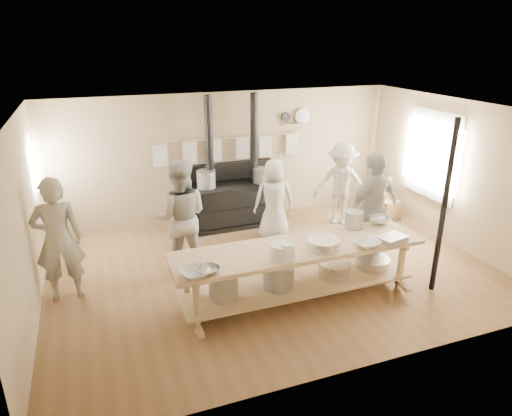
# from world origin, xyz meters

# --- Properties ---
(ground) EXTENTS (7.00, 7.00, 0.00)m
(ground) POSITION_xyz_m (0.00, 0.00, 0.00)
(ground) COLOR brown
(ground) RESTS_ON ground
(room_shell) EXTENTS (7.00, 7.00, 7.00)m
(room_shell) POSITION_xyz_m (0.00, 0.00, 1.62)
(room_shell) COLOR tan
(room_shell) RESTS_ON ground
(window_right) EXTENTS (0.09, 1.50, 1.65)m
(window_right) POSITION_xyz_m (3.47, 0.60, 1.50)
(window_right) COLOR beige
(window_right) RESTS_ON ground
(left_opening) EXTENTS (0.00, 0.90, 0.90)m
(left_opening) POSITION_xyz_m (-3.45, 2.00, 1.60)
(left_opening) COLOR white
(left_opening) RESTS_ON ground
(stove) EXTENTS (1.90, 0.75, 2.60)m
(stove) POSITION_xyz_m (-0.01, 2.12, 0.52)
(stove) COLOR black
(stove) RESTS_ON ground
(towel_rail) EXTENTS (3.00, 0.04, 0.47)m
(towel_rail) POSITION_xyz_m (0.00, 2.40, 1.56)
(towel_rail) COLOR tan
(towel_rail) RESTS_ON ground
(back_wall_shelf) EXTENTS (0.63, 0.14, 0.32)m
(back_wall_shelf) POSITION_xyz_m (1.46, 2.43, 2.00)
(back_wall_shelf) COLOR tan
(back_wall_shelf) RESTS_ON ground
(prep_table) EXTENTS (3.60, 0.90, 0.85)m
(prep_table) POSITION_xyz_m (-0.01, -0.90, 0.52)
(prep_table) COLOR tan
(prep_table) RESTS_ON ground
(support_post) EXTENTS (0.08, 0.08, 2.60)m
(support_post) POSITION_xyz_m (2.05, -1.35, 1.30)
(support_post) COLOR black
(support_post) RESTS_ON ground
(cook_far_left) EXTENTS (0.69, 0.48, 1.84)m
(cook_far_left) POSITION_xyz_m (-3.15, 0.34, 0.92)
(cook_far_left) COLOR #9F9C8C
(cook_far_left) RESTS_ON ground
(cook_left) EXTENTS (1.06, 0.91, 1.87)m
(cook_left) POSITION_xyz_m (-1.37, 0.54, 0.94)
(cook_left) COLOR #9F9C8C
(cook_left) RESTS_ON ground
(cook_center) EXTENTS (0.84, 0.65, 1.53)m
(cook_center) POSITION_xyz_m (0.51, 1.23, 0.76)
(cook_center) COLOR #9F9C8C
(cook_center) RESTS_ON ground
(cook_right) EXTENTS (1.18, 0.73, 1.88)m
(cook_right) POSITION_xyz_m (1.71, -0.15, 0.94)
(cook_right) COLOR #9F9C8C
(cook_right) RESTS_ON ground
(cook_by_window) EXTENTS (1.24, 1.08, 1.67)m
(cook_by_window) POSITION_xyz_m (2.04, 1.43, 0.83)
(cook_by_window) COLOR #9F9C8C
(cook_by_window) RESTS_ON ground
(chair) EXTENTS (0.44, 0.44, 0.85)m
(chair) POSITION_xyz_m (3.07, 1.26, 0.25)
(chair) COLOR brown
(chair) RESTS_ON ground
(bowl_white_a) EXTENTS (0.45, 0.45, 0.09)m
(bowl_white_a) POSITION_xyz_m (-1.55, -1.23, 0.90)
(bowl_white_a) COLOR silver
(bowl_white_a) RESTS_ON prep_table
(bowl_steel_a) EXTENTS (0.40, 0.40, 0.09)m
(bowl_steel_a) POSITION_xyz_m (-1.38, -1.23, 0.89)
(bowl_steel_a) COLOR silver
(bowl_steel_a) RESTS_ON prep_table
(bowl_white_b) EXTENTS (0.40, 0.40, 0.09)m
(bowl_white_b) POSITION_xyz_m (0.89, -1.23, 0.89)
(bowl_white_b) COLOR silver
(bowl_white_b) RESTS_ON prep_table
(bowl_steel_b) EXTENTS (0.34, 0.34, 0.10)m
(bowl_steel_b) POSITION_xyz_m (1.55, -0.57, 0.90)
(bowl_steel_b) COLOR silver
(bowl_steel_b) RESTS_ON prep_table
(roasting_pan) EXTENTS (0.44, 0.34, 0.09)m
(roasting_pan) POSITION_xyz_m (1.32, -1.23, 0.89)
(roasting_pan) COLOR #B2B2B7
(roasting_pan) RESTS_ON prep_table
(mixing_bowl_large) EXTENTS (0.60, 0.60, 0.15)m
(mixing_bowl_large) POSITION_xyz_m (0.29, -1.08, 0.92)
(mixing_bowl_large) COLOR silver
(mixing_bowl_large) RESTS_ON prep_table
(bucket_galv) EXTENTS (0.33, 0.33, 0.26)m
(bucket_galv) POSITION_xyz_m (1.08, -0.57, 0.98)
(bucket_galv) COLOR gray
(bucket_galv) RESTS_ON prep_table
(deep_bowl_enamel) EXTENTS (0.37, 0.37, 0.20)m
(deep_bowl_enamel) POSITION_xyz_m (-0.35, -1.15, 0.95)
(deep_bowl_enamel) COLOR silver
(deep_bowl_enamel) RESTS_ON prep_table
(pitcher) EXTENTS (0.20, 0.20, 0.24)m
(pitcher) POSITION_xyz_m (-0.33, -1.23, 0.97)
(pitcher) COLOR silver
(pitcher) RESTS_ON prep_table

